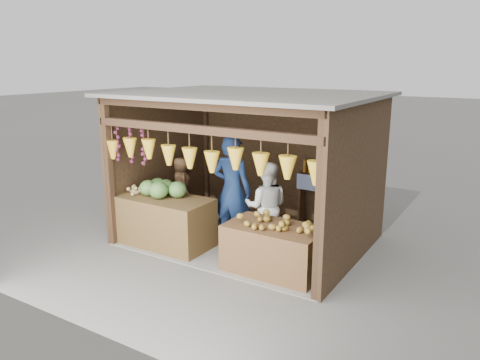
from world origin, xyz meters
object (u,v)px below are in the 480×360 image
Objects in this scene: counter_left at (163,221)px; vendor_seated at (181,184)px; woman_standing at (266,206)px; man_standing at (232,190)px; counter_right at (274,249)px.

counter_left is 1.65× the size of vendor_seated.
woman_standing reaches higher than counter_left.
counter_left is 1.13× the size of woman_standing.
man_standing is (1.00, 0.70, 0.54)m from counter_left.
vendor_seated is at bearing -17.58° from man_standing.
counter_right is 1.38× the size of vendor_seated.
man_standing reaches higher than vendor_seated.
woman_standing is at bearing 126.21° from counter_right.
man_standing is (-1.19, 0.67, 0.60)m from counter_right.
vendor_seated is (-0.38, 1.01, 0.40)m from counter_left.
vendor_seated reaches higher than counter_right.
woman_standing is at bearing -151.76° from vendor_seated.
vendor_seated is (-2.58, 0.99, 0.47)m from counter_right.
man_standing reaches higher than woman_standing.
man_standing reaches higher than counter_right.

